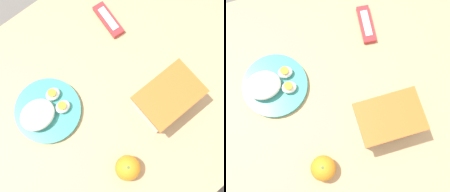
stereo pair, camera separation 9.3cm
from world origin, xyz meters
TOP-DOWN VIEW (x-y plane):
  - ground_plane at (0.00, 0.00)m, footprint 10.00×10.00m
  - table at (0.00, 0.00)m, footprint 1.24×0.83m
  - food_container at (-0.06, 0.12)m, footprint 0.18×0.13m
  - orange_fruit at (0.15, 0.20)m, footprint 0.07×0.07m
  - rice_plate at (0.24, -0.08)m, footprint 0.20×0.20m
  - candy_bar at (-0.10, -0.20)m, footprint 0.05×0.13m

SIDE VIEW (x-z plane):
  - ground_plane at x=0.00m, z-range 0.00..0.00m
  - table at x=0.00m, z-range 0.29..0.99m
  - candy_bar at x=-0.10m, z-range 0.71..0.73m
  - rice_plate at x=0.24m, z-range 0.70..0.76m
  - orange_fruit at x=0.15m, z-range 0.71..0.78m
  - food_container at x=-0.06m, z-range 0.70..0.80m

